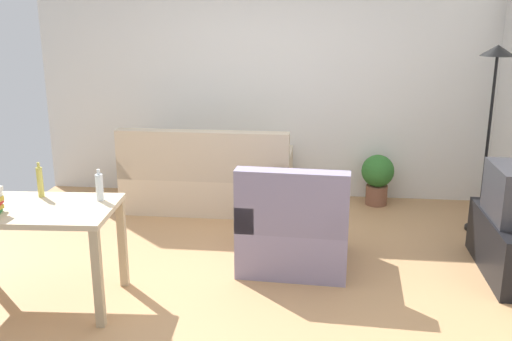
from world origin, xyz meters
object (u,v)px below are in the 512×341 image
Objects in this scene: tv_stand at (511,246)px; armchair at (294,230)px; desk at (32,221)px; torchiere_lamp at (494,88)px; potted_plant at (377,176)px; bottle_squat at (40,182)px; bottle_clear at (100,187)px; couch at (208,181)px.

tv_stand is 1.17× the size of armchair.
desk is 1.32× the size of armchair.
tv_stand is 1.53m from torchiere_lamp.
torchiere_lamp is (0.00, 0.98, 1.17)m from tv_stand.
potted_plant is 2.12× the size of bottle_squat.
bottle_clear reaches higher than armchair.
desk is at bearing 27.95° from armchair.
armchair is at bearing 21.38° from desk.
tv_stand is 3.34m from bottle_clear.
tv_stand is 4.61× the size of bottle_clear.
tv_stand is 4.09× the size of bottle_squat.
bottle_squat is at bearing 176.45° from bottle_clear.
armchair is (1.86, 0.87, -0.33)m from desk.
bottle_clear is (-3.20, -1.69, -0.55)m from torchiere_lamp.
bottle_clear is (-2.26, -2.37, 0.53)m from potted_plant.
torchiere_lamp is at bearing 27.86° from bottle_clear.
torchiere_lamp is 1.46× the size of desk.
armchair is (-0.84, -1.70, -0.01)m from potted_plant.
armchair is at bearing 126.24° from couch.
tv_stand is 1.91m from potted_plant.
bottle_squat is (-0.03, 0.23, 0.23)m from desk.
tv_stand is 0.88× the size of desk.
bottle_clear reaches higher than potted_plant.
bottle_squat reaches higher than desk.
couch reaches higher than potted_plant.
potted_plant is 1.89m from armchair.
couch is 1.64× the size of tv_stand.
armchair is 3.50× the size of bottle_squat.
couch is at bearing 172.59° from torchiere_lamp.
bottle_clear is at bearing 28.31° from armchair.
bottle_clear reaches higher than desk.
bottle_clear is (-3.20, -0.72, 0.62)m from tv_stand.
torchiere_lamp reaches higher than armchair.
bottle_squat is at bearing -139.39° from potted_plant.
bottle_squat is at bearing 100.60° from tv_stand.
tv_stand is at bearing 154.44° from couch.
torchiere_lamp is 2.33m from armchair.
tv_stand is at bearing -175.82° from armchair.
desk is at bearing -136.46° from potted_plant.
desk is 5.21× the size of bottle_clear.
desk is 4.62× the size of bottle_squat.
tv_stand is 0.61× the size of torchiere_lamp.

